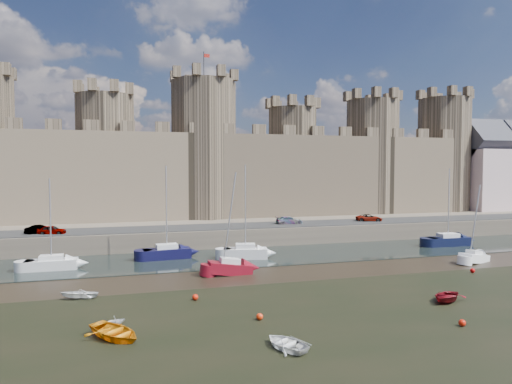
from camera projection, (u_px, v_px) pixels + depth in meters
The scene contains 25 objects.
ground at pixel (292, 324), 31.60m from camera, with size 160.00×160.00×0.00m, color black.
seaweed_patch at pixel (329, 359), 25.84m from camera, with size 70.00×34.00×0.01m, color black.
water_channel at pixel (222, 258), 54.64m from camera, with size 160.00×12.00×0.08m, color black.
quay at pixel (184, 217), 89.14m from camera, with size 160.00×60.00×2.50m, color #4C443A.
road at pixel (207, 227), 64.11m from camera, with size 160.00×7.00×0.10m, color black.
castle at pixel (189, 163), 76.90m from camera, with size 108.50×11.00×29.00m.
car_0 at pixel (52, 230), 57.26m from camera, with size 1.35×3.37×1.15m, color gray.
car_1 at pixel (40, 230), 57.41m from camera, with size 1.25×3.57×1.18m, color gray.
car_2 at pixel (289, 220), 67.75m from camera, with size 1.64×4.03×1.17m, color gray.
car_3 at pixel (369, 218), 71.13m from camera, with size 1.86×4.04×1.12m, color gray.
sailboat_0 at pixel (51, 263), 48.35m from camera, with size 5.21×2.04×9.72m.
sailboat_1 at pixel (167, 252), 54.20m from camera, with size 5.69×2.65×11.04m.
sailboat_2 at pixel (245, 252), 54.32m from camera, with size 5.48×3.10×11.15m.
sailboat_3 at pixel (448, 240), 63.41m from camera, with size 6.20×2.58×10.74m.
sailboat_4 at pixel (230, 267), 46.53m from camera, with size 4.52×1.87×10.46m.
sailboat_5 at pixel (474, 257), 52.36m from camera, with size 4.45×2.98×8.96m.
dinghy_0 at pixel (115, 333), 28.88m from camera, with size 2.75×0.80×3.85m, color orange.
dinghy_2 at pixel (287, 343), 27.37m from camera, with size 2.23×0.65×3.12m, color silver.
dinghy_3 at pixel (116, 321), 31.33m from camera, with size 1.10×0.67×1.27m, color silver.
dinghy_4 at pixel (446, 297), 37.03m from camera, with size 2.52×0.73×3.52m, color maroon.
dinghy_6 at pixel (79, 295), 37.85m from camera, with size 2.11×0.61×2.96m, color white.
buoy_1 at pixel (195, 297), 37.38m from camera, with size 0.50×0.50×0.50m, color red.
buoy_2 at pixel (462, 323), 31.20m from camera, with size 0.49×0.49×0.49m, color red.
buoy_3 at pixel (473, 271), 47.15m from camera, with size 0.49×0.49×0.49m, color #C00808.
buoy_4 at pixel (260, 317), 32.51m from camera, with size 0.49×0.49×0.49m, color red.
Camera 1 is at (-10.93, -29.20, 10.84)m, focal length 32.00 mm.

